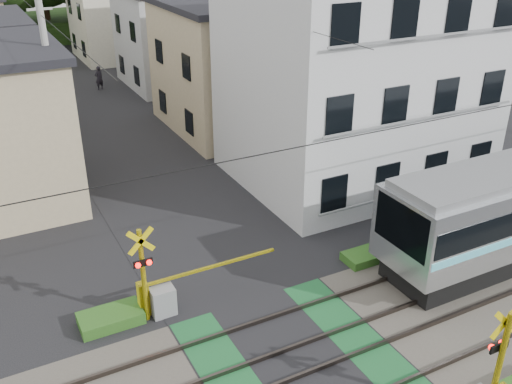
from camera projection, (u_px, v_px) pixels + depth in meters
ground at (299, 362)px, 15.11m from camera, size 120.00×120.00×0.00m
track_bed at (299, 361)px, 15.09m from camera, size 120.00×120.00×0.14m
crossing_signal_far at (159, 294)px, 16.63m from camera, size 4.74×0.65×3.09m
apartment_block at (357, 73)px, 24.19m from camera, size 10.20×8.36×9.30m
houses_row at (80, 52)px, 34.46m from camera, size 22.07×31.35×6.80m
catenary at (485, 191)px, 16.02m from camera, size 60.00×5.04×7.00m
utility_poles at (66, 49)px, 31.23m from camera, size 7.90×42.00×8.00m
pedestrian at (99, 78)px, 38.40m from camera, size 0.69×0.57×1.61m
weed_patches at (356, 338)px, 15.69m from camera, size 10.25×8.80×0.40m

